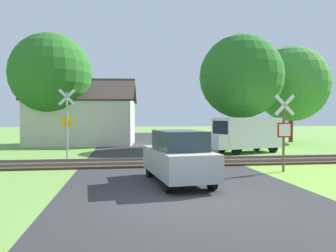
% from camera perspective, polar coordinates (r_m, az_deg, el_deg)
% --- Properties ---
extents(ground_plane, '(160.00, 160.00, 0.00)m').
position_cam_1_polar(ground_plane, '(8.90, 4.44, -12.91)').
color(ground_plane, '#6B9942').
extents(road_asphalt, '(7.47, 80.00, 0.01)m').
position_cam_1_polar(road_asphalt, '(10.81, 2.10, -10.34)').
color(road_asphalt, '#2D2D30').
rests_on(road_asphalt, ground).
extents(rail_track, '(60.00, 2.60, 0.22)m').
position_cam_1_polar(rail_track, '(15.91, -1.28, -6.37)').
color(rail_track, '#422D1E').
rests_on(rail_track, ground).
extents(stop_sign_near, '(0.88, 0.15, 3.17)m').
position_cam_1_polar(stop_sign_near, '(14.16, 19.56, -0.55)').
color(stop_sign_near, brown).
rests_on(stop_sign_near, ground).
extents(crossing_sign_far, '(0.87, 0.17, 3.73)m').
position_cam_1_polar(crossing_sign_far, '(17.76, -17.17, 1.01)').
color(crossing_sign_far, '#9E9EA5').
rests_on(crossing_sign_far, ground).
extents(house, '(9.29, 6.14, 5.54)m').
position_cam_1_polar(house, '(28.34, -14.64, 0.91)').
color(house, beige).
rests_on(house, ground).
extents(tree_far, '(6.91, 6.91, 8.84)m').
position_cam_1_polar(tree_far, '(32.60, 20.67, 6.85)').
color(tree_far, '#513823').
rests_on(tree_far, ground).
extents(tree_left, '(6.36, 6.36, 8.88)m').
position_cam_1_polar(tree_left, '(27.66, -19.73, 8.53)').
color(tree_left, '#513823').
rests_on(tree_left, ground).
extents(tree_right, '(6.44, 6.44, 8.64)m').
position_cam_1_polar(tree_right, '(26.19, 12.62, 8.37)').
color(tree_right, '#513823').
rests_on(tree_right, ground).
extents(mail_truck, '(5.23, 3.22, 2.24)m').
position_cam_1_polar(mail_truck, '(21.45, 13.30, -1.25)').
color(mail_truck, white).
rests_on(mail_truck, ground).
extents(parked_car, '(2.08, 4.16, 1.78)m').
position_cam_1_polar(parked_car, '(11.12, 1.73, -5.36)').
color(parked_car, '#99999E').
rests_on(parked_car, ground).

